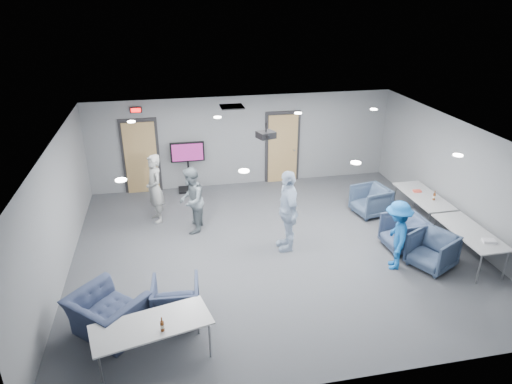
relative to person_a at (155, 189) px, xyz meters
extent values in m
plane|color=#3B3D43|center=(2.63, -1.98, -0.89)|extent=(9.00, 9.00, 0.00)
plane|color=white|center=(2.63, -1.98, 1.81)|extent=(9.00, 9.00, 0.00)
cube|color=slate|center=(2.63, 2.02, 0.46)|extent=(9.00, 0.02, 2.70)
cube|color=slate|center=(2.63, -5.98, 0.46)|extent=(9.00, 0.02, 2.70)
cube|color=slate|center=(-1.87, -1.98, 0.46)|extent=(0.02, 8.00, 2.70)
cube|color=slate|center=(7.13, -1.98, 0.46)|extent=(0.02, 8.00, 2.70)
cube|color=black|center=(-0.37, 1.99, 0.19)|extent=(1.06, 0.06, 2.24)
cube|color=tan|center=(-0.37, 1.95, 0.16)|extent=(0.90, 0.05, 2.10)
cylinder|color=gray|center=(-0.02, 1.90, 0.11)|extent=(0.04, 0.10, 0.04)
cube|color=black|center=(3.83, 1.99, 0.19)|extent=(1.06, 0.06, 2.24)
cube|color=tan|center=(3.83, 1.95, 0.16)|extent=(0.90, 0.05, 2.10)
cylinder|color=gray|center=(4.18, 1.90, 0.11)|extent=(0.04, 0.10, 0.04)
cube|color=black|center=(-0.37, 1.96, 1.56)|extent=(0.32, 0.06, 0.16)
cube|color=#FF0C0C|center=(-0.37, 1.92, 1.56)|extent=(0.26, 0.02, 0.11)
cube|color=black|center=(2.13, 0.82, 1.79)|extent=(0.60, 0.60, 0.03)
cylinder|color=white|center=(-0.37, -3.78, 1.79)|extent=(0.18, 0.18, 0.02)
cylinder|color=white|center=(-0.37, -0.18, 1.79)|extent=(0.18, 0.18, 0.02)
cylinder|color=white|center=(1.63, -3.78, 1.79)|extent=(0.18, 0.18, 0.02)
cylinder|color=white|center=(1.63, -0.18, 1.79)|extent=(0.18, 0.18, 0.02)
cylinder|color=white|center=(3.63, -3.78, 1.79)|extent=(0.18, 0.18, 0.02)
cylinder|color=white|center=(3.63, -0.18, 1.79)|extent=(0.18, 0.18, 0.02)
cylinder|color=white|center=(5.63, -3.78, 1.79)|extent=(0.18, 0.18, 0.02)
cylinder|color=white|center=(5.63, -0.18, 1.79)|extent=(0.18, 0.18, 0.02)
imported|color=#9B9E9B|center=(0.00, 0.00, 0.00)|extent=(0.61, 0.75, 1.78)
imported|color=slate|center=(0.85, -0.75, -0.06)|extent=(0.80, 0.93, 1.65)
imported|color=#ACC1DD|center=(2.92, -1.99, 0.06)|extent=(0.49, 1.12, 1.90)
imported|color=#1A5AA9|center=(4.95, -3.22, -0.12)|extent=(0.89, 1.13, 1.53)
imported|color=#3A4B64|center=(5.53, -0.76, -0.50)|extent=(0.98, 0.96, 0.77)
imported|color=#37445F|center=(5.53, -2.56, -0.49)|extent=(0.90, 0.88, 0.79)
imported|color=#37465F|center=(5.74, -3.37, -0.50)|extent=(1.14, 1.13, 0.78)
imported|color=#36415E|center=(0.32, -3.98, -0.51)|extent=(0.88, 0.90, 0.76)
imported|color=#333D58|center=(-0.83, -4.17, -0.51)|extent=(1.57, 1.56, 0.77)
cube|color=#A9ABAD|center=(6.63, -1.41, -0.18)|extent=(0.77, 1.84, 0.03)
cylinder|color=gray|center=(6.32, -0.57, -0.54)|extent=(0.04, 0.04, 0.70)
cylinder|color=gray|center=(6.32, -2.25, -0.54)|extent=(0.04, 0.04, 0.70)
cylinder|color=gray|center=(6.93, -0.57, -0.54)|extent=(0.04, 0.04, 0.70)
cylinder|color=gray|center=(6.93, -2.25, -0.54)|extent=(0.04, 0.04, 0.70)
cube|color=#A9ABAD|center=(6.63, -3.31, -0.18)|extent=(0.76, 1.82, 0.03)
cylinder|color=gray|center=(6.33, -2.48, -0.54)|extent=(0.04, 0.04, 0.70)
cylinder|color=gray|center=(6.33, -4.13, -0.54)|extent=(0.04, 0.04, 0.70)
cylinder|color=gray|center=(6.92, -2.48, -0.54)|extent=(0.04, 0.04, 0.70)
cylinder|color=gray|center=(6.92, -4.13, -0.54)|extent=(0.04, 0.04, 0.70)
cube|color=#A9ABAD|center=(-0.07, -4.98, -0.18)|extent=(1.96, 1.16, 0.03)
cylinder|color=gray|center=(0.68, -4.50, -0.54)|extent=(0.04, 0.04, 0.70)
cylinder|color=gray|center=(-0.95, -4.88, -0.54)|extent=(0.04, 0.04, 0.70)
cylinder|color=gray|center=(0.81, -5.08, -0.54)|extent=(0.04, 0.04, 0.70)
cylinder|color=gray|center=(-0.81, -5.47, -0.54)|extent=(0.04, 0.04, 0.70)
cylinder|color=#602E10|center=(0.10, -5.17, -0.07)|extent=(0.06, 0.06, 0.17)
cylinder|color=#602E10|center=(0.10, -5.17, 0.05)|extent=(0.02, 0.02, 0.08)
cylinder|color=beige|center=(0.10, -5.17, -0.07)|extent=(0.06, 0.06, 0.06)
cylinder|color=#602E10|center=(6.73, -1.71, -0.07)|extent=(0.06, 0.06, 0.17)
cylinder|color=#602E10|center=(6.73, -1.71, 0.05)|extent=(0.02, 0.02, 0.08)
cylinder|color=beige|center=(6.73, -1.71, -0.07)|extent=(0.06, 0.06, 0.06)
cube|color=#E44A39|center=(6.58, -1.17, -0.14)|extent=(0.21, 0.15, 0.04)
cube|color=silver|center=(6.71, -3.79, -0.13)|extent=(0.28, 0.23, 0.06)
cube|color=black|center=(0.94, 1.77, -0.86)|extent=(0.65, 0.46, 0.06)
cylinder|color=black|center=(0.94, 1.77, -0.29)|extent=(0.06, 0.06, 1.11)
cube|color=black|center=(0.94, 1.77, 0.32)|extent=(0.98, 0.07, 0.58)
cube|color=#6A1752|center=(0.94, 1.72, 0.32)|extent=(0.88, 0.01, 0.50)
cylinder|color=black|center=(2.66, -0.89, 1.69)|extent=(0.04, 0.04, 0.22)
cube|color=black|center=(2.66, -0.89, 1.51)|extent=(0.47, 0.44, 0.15)
cylinder|color=black|center=(2.66, -1.07, 1.51)|extent=(0.08, 0.06, 0.08)
camera|label=1|loc=(0.40, -10.81, 4.57)|focal=32.00mm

